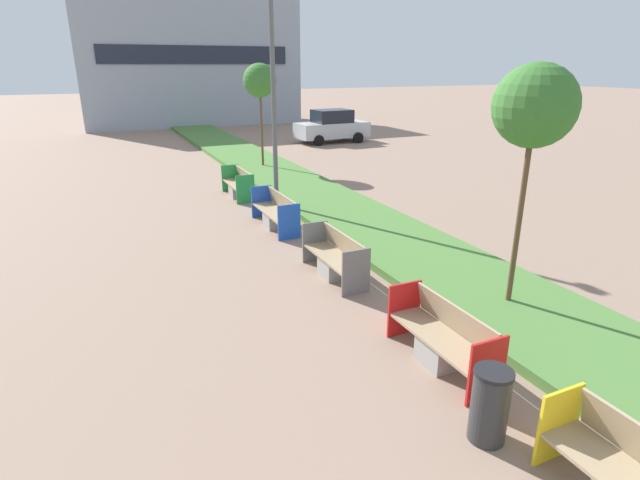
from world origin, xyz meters
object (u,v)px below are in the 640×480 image
object	(u,v)px
street_lamp_post	(273,76)
sapling_tree_near	(535,107)
sapling_tree_far	(260,81)
bench_grey_frame	(335,260)
parked_car_distant	(332,126)
litter_bin	(490,405)
bench_blue_frame	(276,214)
bench_green_frame	(239,186)
bench_red_frame	(442,342)

from	to	relation	value
street_lamp_post	sapling_tree_near	size ratio (longest dim) A/B	1.66
street_lamp_post	sapling_tree_far	world-z (taller)	street_lamp_post
bench_grey_frame	parked_car_distant	distance (m)	19.56
sapling_tree_far	parked_car_distant	size ratio (longest dim) A/B	1.03
litter_bin	bench_blue_frame	bearing A→B (deg)	86.69
bench_green_frame	litter_bin	distance (m)	12.77
street_lamp_post	litter_bin	bearing A→B (deg)	-96.07
bench_blue_frame	street_lamp_post	distance (m)	4.03
bench_blue_frame	sapling_tree_far	world-z (taller)	sapling_tree_far
litter_bin	sapling_tree_near	size ratio (longest dim) A/B	0.22
street_lamp_post	sapling_tree_near	bearing A→B (deg)	-78.44
sapling_tree_near	sapling_tree_far	bearing A→B (deg)	90.00
bench_red_frame	bench_green_frame	distance (m)	11.19
bench_grey_frame	bench_green_frame	world-z (taller)	same
litter_bin	sapling_tree_far	world-z (taller)	sapling_tree_far
bench_grey_frame	sapling_tree_near	world-z (taller)	sapling_tree_near
litter_bin	street_lamp_post	world-z (taller)	street_lamp_post
bench_green_frame	litter_bin	bearing A→B (deg)	-92.32
litter_bin	street_lamp_post	distance (m)	11.25
litter_bin	sapling_tree_near	distance (m)	4.92
bench_green_frame	parked_car_distant	bearing A→B (deg)	50.04
sapling_tree_near	parked_car_distant	bearing A→B (deg)	73.07
sapling_tree_far	parked_car_distant	world-z (taller)	sapling_tree_far
bench_red_frame	litter_bin	distance (m)	1.65
sapling_tree_far	bench_red_frame	bearing A→B (deg)	-98.39
bench_blue_frame	parked_car_distant	xyz separation A→B (m)	(8.46, 13.86, 0.54)
bench_grey_frame	litter_bin	size ratio (longest dim) A/B	2.10
bench_grey_frame	parked_car_distant	size ratio (longest dim) A/B	0.47
bench_blue_frame	litter_bin	xyz separation A→B (m)	(-0.52, -9.00, 0.11)
parked_car_distant	sapling_tree_far	bearing A→B (deg)	-138.86
bench_blue_frame	street_lamp_post	bearing A→B (deg)	69.50
bench_grey_frame	street_lamp_post	xyz separation A→B (m)	(0.61, 5.40, 3.65)
bench_blue_frame	parked_car_distant	distance (m)	16.24
bench_red_frame	street_lamp_post	size ratio (longest dim) A/B	0.28
bench_red_frame	sapling_tree_near	size ratio (longest dim) A/B	0.46
bench_red_frame	parked_car_distant	distance (m)	22.92
parked_car_distant	sapling_tree_near	bearing A→B (deg)	-109.40
bench_grey_frame	litter_bin	distance (m)	5.25
bench_green_frame	sapling_tree_far	world-z (taller)	sapling_tree_far
sapling_tree_near	bench_grey_frame	bearing A→B (deg)	130.02
parked_car_distant	bench_red_frame	bearing A→B (deg)	-114.14
bench_red_frame	sapling_tree_near	bearing A→B (deg)	22.93
street_lamp_post	sapling_tree_near	distance (m)	8.28
litter_bin	bench_grey_frame	bearing A→B (deg)	84.35
litter_bin	street_lamp_post	bearing A→B (deg)	83.93
parked_car_distant	bench_blue_frame	bearing A→B (deg)	-123.86
bench_blue_frame	sapling_tree_near	xyz separation A→B (m)	(2.27, -6.47, 3.29)
litter_bin	parked_car_distant	world-z (taller)	parked_car_distant
bench_blue_frame	bench_red_frame	bearing A→B (deg)	-90.03
bench_blue_frame	sapling_tree_far	xyz separation A→B (m)	(2.27, 7.96, 3.30)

